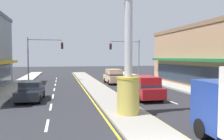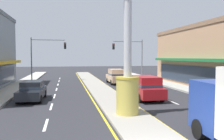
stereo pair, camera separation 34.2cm
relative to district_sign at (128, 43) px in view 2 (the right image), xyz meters
The scene contains 12 objects.
median_strip 13.07m from the district_sign, 90.00° to the left, with size 2.48×52.00×0.14m, color gray.
sidewalk_left 14.36m from the district_sign, 130.95° to the left, with size 2.33×60.00×0.18m, color #ADA89E.
sidewalk_right 14.36m from the district_sign, 49.05° to the left, with size 2.33×60.00×0.18m, color #ADA89E.
lane_markings 11.82m from the district_sign, 90.00° to the left, with size 9.22×52.00×0.01m.
district_sign is the anchor object (origin of this frame).
storefront_right 18.03m from the district_sign, 36.78° to the left, with size 9.73×18.60×7.08m.
traffic_light_left_side 21.69m from the district_sign, 107.37° to the left, with size 4.86×0.46×6.20m.
traffic_light_right_side 22.63m from the district_sign, 73.37° to the left, with size 4.86×0.46×6.20m.
suv_far_right_lane 6.63m from the district_sign, 59.94° to the left, with size 2.01×4.62×1.90m.
sedan_near_left_lane 9.55m from the district_sign, 134.06° to the left, with size 1.96×4.36×1.53m.
suv_mid_left_lane 16.89m from the district_sign, 79.96° to the left, with size 1.97×4.60×1.90m.
street_bench 10.16m from the district_sign, 23.60° to the left, with size 0.48×1.60×0.88m.
Camera 2 is at (-3.48, -7.19, 3.45)m, focal length 36.79 mm.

